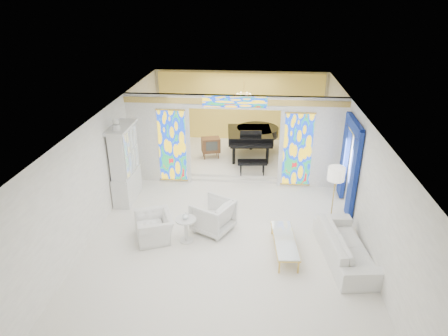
# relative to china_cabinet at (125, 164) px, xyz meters

# --- Properties ---
(floor) EXTENTS (12.00, 12.00, 0.00)m
(floor) POSITION_rel_china_cabinet_xyz_m (3.22, -0.60, -1.17)
(floor) COLOR white
(floor) RESTS_ON ground
(ceiling) EXTENTS (7.00, 12.00, 0.02)m
(ceiling) POSITION_rel_china_cabinet_xyz_m (3.22, -0.60, 1.83)
(ceiling) COLOR white
(ceiling) RESTS_ON wall_back
(wall_back) EXTENTS (7.00, 0.02, 3.00)m
(wall_back) POSITION_rel_china_cabinet_xyz_m (3.22, 5.40, 0.33)
(wall_back) COLOR white
(wall_back) RESTS_ON floor
(wall_left) EXTENTS (0.02, 12.00, 3.00)m
(wall_left) POSITION_rel_china_cabinet_xyz_m (-0.28, -0.60, 0.33)
(wall_left) COLOR white
(wall_left) RESTS_ON floor
(wall_right) EXTENTS (0.02, 12.00, 3.00)m
(wall_right) POSITION_rel_china_cabinet_xyz_m (6.72, -0.60, 0.33)
(wall_right) COLOR white
(wall_right) RESTS_ON floor
(partition_wall) EXTENTS (7.00, 0.22, 3.00)m
(partition_wall) POSITION_rel_china_cabinet_xyz_m (3.22, 1.40, 0.48)
(partition_wall) COLOR white
(partition_wall) RESTS_ON floor
(stained_glass_left) EXTENTS (0.90, 0.04, 2.40)m
(stained_glass_left) POSITION_rel_china_cabinet_xyz_m (1.19, 1.29, 0.13)
(stained_glass_left) COLOR gold
(stained_glass_left) RESTS_ON partition_wall
(stained_glass_right) EXTENTS (0.90, 0.04, 2.40)m
(stained_glass_right) POSITION_rel_china_cabinet_xyz_m (5.25, 1.29, 0.13)
(stained_glass_right) COLOR gold
(stained_glass_right) RESTS_ON partition_wall
(stained_glass_transom) EXTENTS (2.00, 0.04, 0.34)m
(stained_glass_transom) POSITION_rel_china_cabinet_xyz_m (3.22, 1.29, 1.65)
(stained_glass_transom) COLOR gold
(stained_glass_transom) RESTS_ON partition_wall
(alcove_platform) EXTENTS (6.80, 3.80, 0.18)m
(alcove_platform) POSITION_rel_china_cabinet_xyz_m (3.22, 3.50, -1.08)
(alcove_platform) COLOR white
(alcove_platform) RESTS_ON floor
(gold_curtain_back) EXTENTS (6.70, 0.10, 2.90)m
(gold_curtain_back) POSITION_rel_china_cabinet_xyz_m (3.22, 5.28, 0.33)
(gold_curtain_back) COLOR gold
(gold_curtain_back) RESTS_ON wall_back
(chandelier) EXTENTS (0.48, 0.48, 0.30)m
(chandelier) POSITION_rel_china_cabinet_xyz_m (3.42, 3.40, 1.38)
(chandelier) COLOR gold
(chandelier) RESTS_ON ceiling
(blue_drapes) EXTENTS (0.14, 1.85, 2.65)m
(blue_drapes) POSITION_rel_china_cabinet_xyz_m (6.62, 0.10, 0.41)
(blue_drapes) COLOR navy
(blue_drapes) RESTS_ON wall_right
(china_cabinet) EXTENTS (0.56, 1.46, 2.72)m
(china_cabinet) POSITION_rel_china_cabinet_xyz_m (0.00, 0.00, 0.00)
(china_cabinet) COLOR silver
(china_cabinet) RESTS_ON floor
(armchair_left) EXTENTS (1.23, 1.30, 0.67)m
(armchair_left) POSITION_rel_china_cabinet_xyz_m (1.36, -2.06, -0.83)
(armchair_left) COLOR white
(armchair_left) RESTS_ON floor
(armchair_right) EXTENTS (1.30, 1.29, 0.88)m
(armchair_right) POSITION_rel_china_cabinet_xyz_m (2.84, -1.55, -0.73)
(armchair_right) COLOR silver
(armchair_right) RESTS_ON floor
(sofa) EXTENTS (1.30, 2.61, 0.73)m
(sofa) POSITION_rel_china_cabinet_xyz_m (6.17, -2.52, -0.80)
(sofa) COLOR white
(sofa) RESTS_ON floor
(side_table) EXTENTS (0.58, 0.58, 0.67)m
(side_table) POSITION_rel_china_cabinet_xyz_m (2.20, -2.12, -0.73)
(side_table) COLOR silver
(side_table) RESTS_ON floor
(vase) EXTENTS (0.23, 0.23, 0.18)m
(vase) POSITION_rel_china_cabinet_xyz_m (2.20, -2.12, -0.41)
(vase) COLOR white
(vase) RESTS_ON side_table
(coffee_table) EXTENTS (0.66, 1.75, 0.38)m
(coffee_table) POSITION_rel_china_cabinet_xyz_m (4.71, -2.40, -0.82)
(coffee_table) COLOR white
(coffee_table) RESTS_ON floor
(floor_lamp) EXTENTS (0.56, 0.56, 1.81)m
(floor_lamp) POSITION_rel_china_cabinet_xyz_m (6.02, -1.15, 0.37)
(floor_lamp) COLOR gold
(floor_lamp) RESTS_ON floor
(grand_piano) EXTENTS (2.03, 3.16, 1.22)m
(grand_piano) POSITION_rel_china_cabinet_xyz_m (3.80, 3.50, -0.17)
(grand_piano) COLOR black
(grand_piano) RESTS_ON alcove_platform
(tv_console) EXTENTS (0.77, 0.62, 0.77)m
(tv_console) POSITION_rel_china_cabinet_xyz_m (2.24, 3.09, -0.49)
(tv_console) COLOR brown
(tv_console) RESTS_ON alcove_platform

